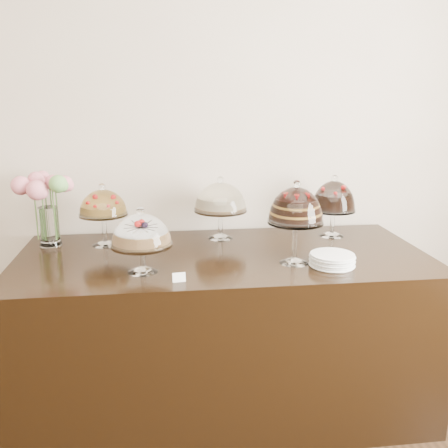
{
  "coord_description": "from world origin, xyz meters",
  "views": [
    {
      "loc": [
        0.02,
        -0.1,
        1.74
      ],
      "look_at": [
        0.34,
        2.4,
        1.08
      ],
      "focal_mm": 40.0,
      "sensor_mm": 36.0,
      "label": 1
    }
  ],
  "objects": [
    {
      "name": "plate_stack",
      "position": [
        0.86,
        2.19,
        0.93
      ],
      "size": [
        0.22,
        0.22,
        0.06
      ],
      "color": "white",
      "rests_on": "display_counter"
    },
    {
      "name": "wall_back",
      "position": [
        0.0,
        3.0,
        1.5
      ],
      "size": [
        5.0,
        0.04,
        3.0
      ],
      "primitive_type": "cube",
      "color": "#C3B39D",
      "rests_on": "ground"
    },
    {
      "name": "display_counter",
      "position": [
        0.34,
        2.45,
        0.45
      ],
      "size": [
        2.2,
        1.0,
        0.9
      ],
      "primitive_type": "cube",
      "color": "black",
      "rests_on": "ground"
    },
    {
      "name": "cake_stand_cheesecake",
      "position": [
        0.36,
        2.76,
        1.14
      ],
      "size": [
        0.32,
        0.32,
        0.37
      ],
      "color": "white",
      "rests_on": "display_counter"
    },
    {
      "name": "price_card_left",
      "position": [
        0.09,
        2.06,
        0.92
      ],
      "size": [
        0.06,
        0.02,
        0.04
      ],
      "primitive_type": "cube",
      "rotation": [
        -0.21,
        0.0,
        0.11
      ],
      "color": "white",
      "rests_on": "display_counter"
    },
    {
      "name": "cake_stand_fruit_tart",
      "position": [
        -0.31,
        2.7,
        1.13
      ],
      "size": [
        0.27,
        0.27,
        0.36
      ],
      "color": "white",
      "rests_on": "display_counter"
    },
    {
      "name": "flower_vase",
      "position": [
        -0.63,
        2.73,
        1.18
      ],
      "size": [
        0.32,
        0.31,
        0.42
      ],
      "color": "white",
      "rests_on": "display_counter"
    },
    {
      "name": "cake_stand_dark_choco",
      "position": [
        1.04,
        2.72,
        1.13
      ],
      "size": [
        0.27,
        0.27,
        0.37
      ],
      "color": "white",
      "rests_on": "display_counter"
    },
    {
      "name": "cake_stand_sugar_sponge",
      "position": [
        -0.08,
        2.22,
        1.09
      ],
      "size": [
        0.29,
        0.29,
        0.32
      ],
      "color": "white",
      "rests_on": "display_counter"
    },
    {
      "name": "cake_stand_choco_layer",
      "position": [
        0.68,
        2.26,
        1.19
      ],
      "size": [
        0.28,
        0.28,
        0.43
      ],
      "color": "white",
      "rests_on": "display_counter"
    }
  ]
}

